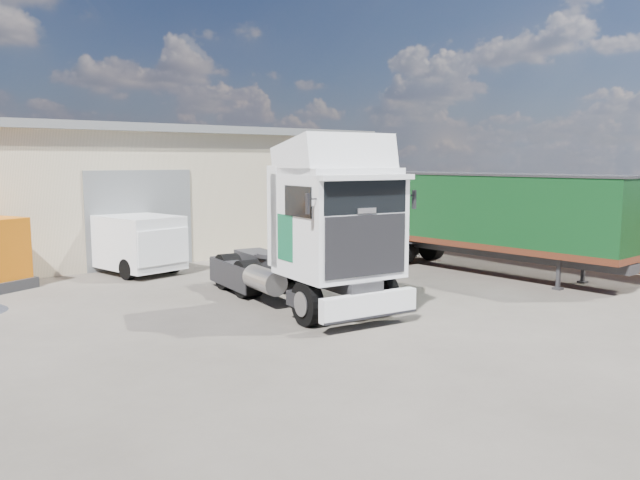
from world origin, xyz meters
TOP-DOWN VIEW (x-y plane):
  - ground at (0.00, 0.00)m, footprint 120.00×120.00m
  - brick_boundary_wall at (11.50, 6.00)m, footprint 0.35×26.00m
  - tractor_unit at (-0.70, 0.73)m, footprint 3.29×7.14m
  - box_trailer at (7.27, 1.84)m, footprint 2.91×10.68m
  - panel_van at (-2.71, 9.59)m, footprint 3.01×5.30m

SIDE VIEW (x-z plane):
  - ground at x=0.00m, z-range 0.00..0.00m
  - panel_van at x=-2.71m, z-range 0.03..2.08m
  - brick_boundary_wall at x=11.50m, z-range 0.00..2.50m
  - tractor_unit at x=-0.70m, z-range -0.37..4.24m
  - box_trailer at x=7.27m, z-range 0.38..3.89m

